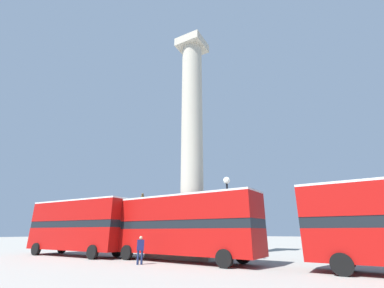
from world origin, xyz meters
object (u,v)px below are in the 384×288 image
bus_c (181,224)px  street_lamp (228,206)px  pedestrian_near_lamp (140,249)px  bus_a (79,225)px  monument_column (192,159)px  equestrian_statue (140,233)px

bus_c → street_lamp: size_ratio=1.98×
street_lamp → pedestrian_near_lamp: size_ratio=3.48×
bus_a → bus_c: bearing=3.8°
monument_column → pedestrian_near_lamp: 9.37m
bus_a → bus_c: size_ratio=0.88×
bus_c → street_lamp: 3.54m
equestrian_statue → street_lamp: bearing=-43.5°
equestrian_statue → street_lamp: equestrian_statue is taller
monument_column → pedestrian_near_lamp: bearing=-93.7°
street_lamp → pedestrian_near_lamp: bearing=-136.4°
bus_a → bus_c: bus_a is taller
bus_a → street_lamp: (12.93, 2.15, 1.18)m
bus_c → equestrian_statue: size_ratio=1.79×
equestrian_statue → pedestrian_near_lamp: bearing=-66.2°
equestrian_statue → pedestrian_near_lamp: equestrian_statue is taller
equestrian_statue → monument_column: bearing=-44.4°
pedestrian_near_lamp → bus_c: bearing=24.0°
bus_c → street_lamp: (2.92, 1.56, 1.25)m
bus_c → equestrian_statue: equestrian_statue is taller
monument_column → equestrian_statue: bearing=151.8°
equestrian_statue → pedestrian_near_lamp: size_ratio=3.86×
monument_column → pedestrian_near_lamp: (-0.39, -5.98, -7.21)m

